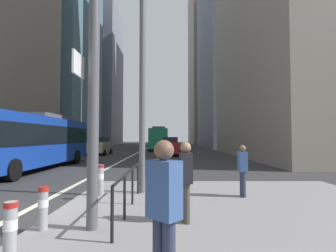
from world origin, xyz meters
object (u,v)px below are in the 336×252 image
city_bus_red_receding (159,138)px  car_receding_near (169,146)px  street_lamp_post (142,37)px  pedestrian_waiting (242,168)px  city_bus_red_distant (161,137)px  bollard_right (42,206)px  car_oncoming_mid (99,146)px  bollard_back (100,178)px  pedestrian_far (185,177)px  pedestrian_walking (163,208)px  city_bus_blue_oncoming (32,139)px  bollard_left (9,229)px

city_bus_red_receding → car_receding_near: city_bus_red_receding is taller
street_lamp_post → pedestrian_waiting: (3.11, -0.61, -4.28)m
city_bus_red_distant → bollard_right: 53.10m
car_oncoming_mid → bollard_back: (5.39, -20.71, -0.32)m
city_bus_red_distant → car_receding_near: (1.57, -30.50, -0.85)m
pedestrian_waiting → city_bus_red_distant: bearing=94.1°
pedestrian_far → car_oncoming_mid: bearing=108.6°
car_oncoming_mid → pedestrian_walking: (7.42, -25.85, 0.15)m
bollard_back → pedestrian_far: pedestrian_far is taller
pedestrian_walking → car_receding_near: bearing=89.3°
bollard_right → pedestrian_far: bearing=9.4°
bollard_right → pedestrian_waiting: bearing=31.4°
city_bus_blue_oncoming → city_bus_red_distant: size_ratio=1.11×
car_receding_near → bollard_left: (-2.52, -23.90, -0.36)m
bollard_left → pedestrian_far: pedestrian_far is taller
city_bus_blue_oncoming → bollard_left: (5.69, -11.73, -1.21)m
bollard_back → street_lamp_post: bearing=20.0°
bollard_back → pedestrian_walking: pedestrian_walking is taller
city_bus_red_distant → pedestrian_walking: (1.28, -55.19, -0.70)m
city_bus_red_distant → pedestrian_far: 52.64m
city_bus_blue_oncoming → bollard_right: bearing=-62.0°
street_lamp_post → pedestrian_waiting: bearing=-11.0°
city_bus_red_distant → street_lamp_post: bearing=-89.4°
car_receding_near → bollard_back: car_receding_near is taller
city_bus_red_receding → bollard_left: city_bus_red_receding is taller
street_lamp_post → bollard_left: (-1.42, -4.81, -4.65)m
car_receding_near → pedestrian_walking: car_receding_near is taller
city_bus_blue_oncoming → city_bus_red_receding: (6.66, 24.35, -0.00)m
car_oncoming_mid → car_receding_near: 7.80m
city_bus_blue_oncoming → street_lamp_post: size_ratio=1.52×
car_receding_near → bollard_back: (-2.32, -19.54, -0.32)m
city_bus_red_distant → bollard_back: (-0.75, -50.05, -1.16)m
pedestrian_walking → city_bus_red_receding: bearing=91.9°
city_bus_red_distant → car_receding_near: bearing=-87.0°
street_lamp_post → pedestrian_walking: size_ratio=4.53×
bollard_left → pedestrian_far: 3.24m
bollard_right → pedestrian_waiting: (4.69, 2.87, 0.39)m
city_bus_red_receding → pedestrian_waiting: city_bus_red_receding is taller
pedestrian_far → bollard_back: bearing=133.8°
city_bus_red_distant → pedestrian_far: (1.71, -52.61, -0.75)m
city_bus_blue_oncoming → city_bus_red_distant: same height
pedestrian_waiting → pedestrian_walking: 5.49m
city_bus_blue_oncoming → bollard_left: bearing=-64.1°
city_bus_red_distant → bollard_right: bearing=-91.2°
city_bus_red_receding → street_lamp_post: size_ratio=1.41×
bollard_back → pedestrian_waiting: 4.36m
city_bus_red_receding → bollard_back: (-0.78, -31.72, -1.16)m
bollard_left → bollard_back: size_ratio=0.92×
bollard_back → city_bus_red_receding: bearing=88.6°
car_receding_near → bollard_right: 22.73m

